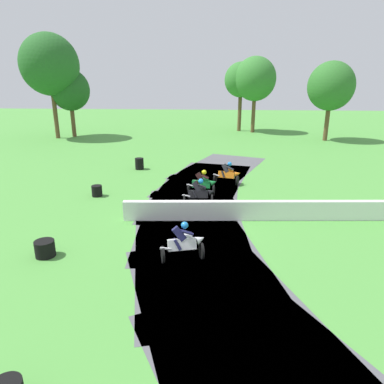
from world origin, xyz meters
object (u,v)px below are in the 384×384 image
(motorcycle_lead_orange, at_px, (228,174))
(tire_stack_mid_a, at_px, (97,191))
(motorcycle_fourth_white, at_px, (184,242))
(tire_stack_near, at_px, (139,164))
(tire_stack_mid_b, at_px, (45,249))
(motorcycle_trailing_black, at_px, (200,193))
(motorcycle_chase_green, at_px, (203,183))

(motorcycle_lead_orange, height_order, tire_stack_mid_a, motorcycle_lead_orange)
(motorcycle_fourth_white, height_order, tire_stack_near, motorcycle_fourth_white)
(tire_stack_mid_a, height_order, tire_stack_mid_b, same)
(tire_stack_near, bearing_deg, tire_stack_mid_b, -92.84)
(motorcycle_lead_orange, bearing_deg, tire_stack_near, 152.36)
(tire_stack_mid_b, bearing_deg, motorcycle_lead_orange, 54.94)
(motorcycle_lead_orange, distance_m, motorcycle_trailing_black, 4.15)
(motorcycle_chase_green, distance_m, motorcycle_trailing_black, 1.73)
(motorcycle_trailing_black, bearing_deg, motorcycle_fourth_white, -92.61)
(motorcycle_trailing_black, relative_size, tire_stack_mid_b, 2.36)
(motorcycle_lead_orange, height_order, motorcycle_trailing_black, motorcycle_lead_orange)
(motorcycle_chase_green, bearing_deg, motorcycle_lead_orange, 55.92)
(motorcycle_lead_orange, height_order, tire_stack_mid_b, motorcycle_lead_orange)
(motorcycle_lead_orange, relative_size, motorcycle_trailing_black, 1.02)
(motorcycle_trailing_black, height_order, motorcycle_fourth_white, motorcycle_trailing_black)
(motorcycle_trailing_black, distance_m, tire_stack_near, 8.50)
(motorcycle_chase_green, height_order, tire_stack_mid_b, motorcycle_chase_green)
(motorcycle_chase_green, xyz_separation_m, motorcycle_fourth_white, (-0.34, -7.39, -0.02))
(tire_stack_mid_a, distance_m, tire_stack_mid_b, 6.87)
(motorcycle_fourth_white, xyz_separation_m, tire_stack_mid_b, (-5.04, -0.20, -0.34))
(motorcycle_trailing_black, relative_size, tire_stack_mid_a, 2.80)
(motorcycle_chase_green, relative_size, tire_stack_mid_b, 2.39)
(motorcycle_chase_green, bearing_deg, motorcycle_trailing_black, -92.65)
(motorcycle_trailing_black, height_order, tire_stack_mid_b, motorcycle_trailing_black)
(motorcycle_lead_orange, distance_m, tire_stack_mid_a, 7.77)
(motorcycle_fourth_white, height_order, tire_stack_mid_a, motorcycle_fourth_white)
(motorcycle_lead_orange, relative_size, motorcycle_fourth_white, 1.03)
(tire_stack_mid_a, bearing_deg, motorcycle_trailing_black, -9.90)
(motorcycle_lead_orange, height_order, tire_stack_near, motorcycle_lead_orange)
(tire_stack_mid_a, bearing_deg, motorcycle_fourth_white, -50.75)
(motorcycle_lead_orange, relative_size, motorcycle_chase_green, 1.01)
(motorcycle_lead_orange, relative_size, tire_stack_mid_b, 2.42)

